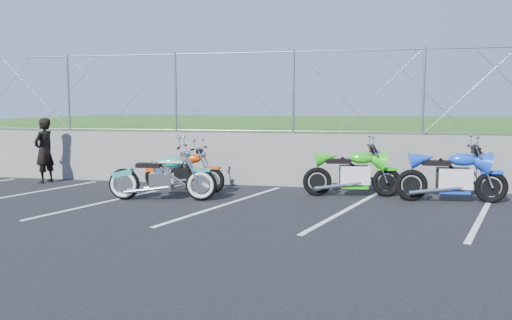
% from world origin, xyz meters
% --- Properties ---
extents(ground, '(90.00, 90.00, 0.00)m').
position_xyz_m(ground, '(0.00, 0.00, 0.00)').
color(ground, black).
rests_on(ground, ground).
extents(retaining_wall, '(30.00, 0.22, 1.30)m').
position_xyz_m(retaining_wall, '(0.00, 3.50, 0.65)').
color(retaining_wall, '#62635E').
rests_on(retaining_wall, ground).
extents(grass_field, '(30.00, 20.00, 1.30)m').
position_xyz_m(grass_field, '(0.00, 13.50, 0.65)').
color(grass_field, '#265316').
rests_on(grass_field, ground).
extents(chain_link_fence, '(28.00, 0.03, 2.00)m').
position_xyz_m(chain_link_fence, '(0.00, 3.50, 2.30)').
color(chain_link_fence, gray).
rests_on(chain_link_fence, retaining_wall).
extents(parking_lines, '(18.29, 4.31, 0.01)m').
position_xyz_m(parking_lines, '(1.20, 1.00, 0.00)').
color(parking_lines, silver).
rests_on(parking_lines, ground).
extents(cruiser_turquoise, '(2.29, 0.72, 1.14)m').
position_xyz_m(cruiser_turquoise, '(-1.40, 1.13, 0.46)').
color(cruiser_turquoise, black).
rests_on(cruiser_turquoise, ground).
extents(naked_orange, '(2.04, 0.69, 1.02)m').
position_xyz_m(naked_orange, '(-1.34, 2.22, 0.44)').
color(naked_orange, black).
rests_on(naked_orange, ground).
extents(sportbike_green, '(2.13, 0.76, 1.10)m').
position_xyz_m(sportbike_green, '(2.47, 2.37, 0.48)').
color(sportbike_green, black).
rests_on(sportbike_green, ground).
extents(sportbike_blue, '(2.22, 0.79, 1.15)m').
position_xyz_m(sportbike_blue, '(4.46, 2.12, 0.50)').
color(sportbike_blue, black).
rests_on(sportbike_blue, ground).
extents(person_standing, '(0.46, 0.65, 1.66)m').
position_xyz_m(person_standing, '(-5.30, 2.77, 0.83)').
color(person_standing, black).
rests_on(person_standing, ground).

